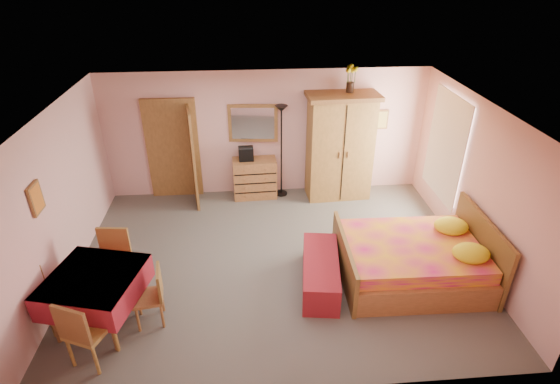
{
  "coord_description": "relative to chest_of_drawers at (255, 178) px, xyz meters",
  "views": [
    {
      "loc": [
        -0.41,
        -5.86,
        4.57
      ],
      "look_at": [
        0.1,
        0.3,
        1.15
      ],
      "focal_mm": 28.0,
      "sensor_mm": 36.0,
      "label": 1
    }
  ],
  "objects": [
    {
      "name": "floor",
      "position": [
        0.27,
        -2.25,
        -0.42
      ],
      "size": [
        6.5,
        6.5,
        0.0
      ],
      "primitive_type": "plane",
      "color": "#646058",
      "rests_on": "ground"
    },
    {
      "name": "ceiling",
      "position": [
        0.27,
        -2.25,
        2.18
      ],
      "size": [
        6.5,
        6.5,
        0.0
      ],
      "primitive_type": "plane",
      "rotation": [
        3.14,
        0.0,
        0.0
      ],
      "color": "brown",
      "rests_on": "wall_back"
    },
    {
      "name": "wall_back",
      "position": [
        0.27,
        0.25,
        0.88
      ],
      "size": [
        6.5,
        0.1,
        2.6
      ],
      "primitive_type": "cube",
      "color": "#E3A9A5",
      "rests_on": "floor"
    },
    {
      "name": "wall_front",
      "position": [
        0.27,
        -4.75,
        0.88
      ],
      "size": [
        6.5,
        0.1,
        2.6
      ],
      "primitive_type": "cube",
      "color": "#E3A9A5",
      "rests_on": "floor"
    },
    {
      "name": "wall_left",
      "position": [
        -2.98,
        -2.25,
        0.88
      ],
      "size": [
        0.1,
        5.0,
        2.6
      ],
      "primitive_type": "cube",
      "color": "#E3A9A5",
      "rests_on": "floor"
    },
    {
      "name": "wall_right",
      "position": [
        3.52,
        -2.25,
        0.88
      ],
      "size": [
        0.1,
        5.0,
        2.6
      ],
      "primitive_type": "cube",
      "color": "#E3A9A5",
      "rests_on": "floor"
    },
    {
      "name": "doorway",
      "position": [
        -1.63,
        0.22,
        0.61
      ],
      "size": [
        1.06,
        0.12,
        2.15
      ],
      "primitive_type": "cube",
      "color": "#9E6B35",
      "rests_on": "floor"
    },
    {
      "name": "window",
      "position": [
        3.48,
        -1.05,
        1.03
      ],
      "size": [
        0.08,
        1.4,
        1.95
      ],
      "primitive_type": "cube",
      "color": "white",
      "rests_on": "wall_right"
    },
    {
      "name": "picture_left",
      "position": [
        -2.95,
        -2.85,
        1.28
      ],
      "size": [
        0.04,
        0.32,
        0.42
      ],
      "primitive_type": "cube",
      "color": "orange",
      "rests_on": "wall_left"
    },
    {
      "name": "picture_back",
      "position": [
        2.62,
        0.22,
        1.13
      ],
      "size": [
        0.3,
        0.04,
        0.4
      ],
      "primitive_type": "cube",
      "color": "#D8BF59",
      "rests_on": "wall_back"
    },
    {
      "name": "chest_of_drawers",
      "position": [
        0.0,
        0.0,
        0.0
      ],
      "size": [
        0.91,
        0.48,
        0.84
      ],
      "primitive_type": "cube",
      "rotation": [
        0.0,
        0.0,
        0.04
      ],
      "color": "#AB6C3A",
      "rests_on": "floor"
    },
    {
      "name": "wall_mirror",
      "position": [
        0.0,
        0.21,
        1.13
      ],
      "size": [
        0.99,
        0.14,
        0.78
      ],
      "primitive_type": "cube",
      "rotation": [
        0.0,
        0.0,
        -0.09
      ],
      "color": "silver",
      "rests_on": "wall_back"
    },
    {
      "name": "stereo",
      "position": [
        -0.16,
        0.01,
        0.56
      ],
      "size": [
        0.3,
        0.23,
        0.28
      ],
      "primitive_type": "cube",
      "rotation": [
        0.0,
        0.0,
        0.04
      ],
      "color": "black",
      "rests_on": "chest_of_drawers"
    },
    {
      "name": "floor_lamp",
      "position": [
        0.56,
        0.04,
        0.56
      ],
      "size": [
        0.26,
        0.26,
        1.96
      ],
      "primitive_type": "cube",
      "rotation": [
        0.0,
        0.0,
        -0.05
      ],
      "color": "black",
      "rests_on": "floor"
    },
    {
      "name": "wardrobe",
      "position": [
        1.73,
        -0.08,
        0.68
      ],
      "size": [
        1.43,
        0.79,
        2.19
      ],
      "primitive_type": "cube",
      "rotation": [
        0.0,
        0.0,
        0.05
      ],
      "color": "#A37537",
      "rests_on": "floor"
    },
    {
      "name": "sunflower_vase",
      "position": [
        1.87,
        0.02,
        2.04
      ],
      "size": [
        0.23,
        0.23,
        0.53
      ],
      "primitive_type": "cube",
      "rotation": [
        0.0,
        0.0,
        -0.08
      ],
      "color": "yellow",
      "rests_on": "wardrobe"
    },
    {
      "name": "bed",
      "position": [
        2.36,
        -2.83,
        0.1
      ],
      "size": [
        2.27,
        1.8,
        1.03
      ],
      "primitive_type": "cube",
      "rotation": [
        0.0,
        0.0,
        -0.02
      ],
      "color": "#CC1368",
      "rests_on": "floor"
    },
    {
      "name": "bench",
      "position": [
        0.91,
        -2.91,
        -0.18
      ],
      "size": [
        0.72,
        1.49,
        0.48
      ],
      "primitive_type": "cube",
      "rotation": [
        0.0,
        0.0,
        -0.14
      ],
      "color": "maroon",
      "rests_on": "floor"
    },
    {
      "name": "dining_table",
      "position": [
        -2.23,
        -3.45,
        -0.0
      ],
      "size": [
        1.38,
        1.38,
        0.84
      ],
      "primitive_type": "cube",
      "rotation": [
        0.0,
        0.0,
        -0.25
      ],
      "color": "maroon",
      "rests_on": "floor"
    },
    {
      "name": "chair_south",
      "position": [
        -2.16,
        -4.07,
        0.09
      ],
      "size": [
        0.61,
        0.61,
        1.02
      ],
      "primitive_type": "cube",
      "rotation": [
        0.0,
        0.0,
        -0.41
      ],
      "color": "#AF7F3B",
      "rests_on": "floor"
    },
    {
      "name": "chair_north",
      "position": [
        -2.19,
        -2.82,
        0.09
      ],
      "size": [
        0.51,
        0.51,
        1.03
      ],
      "primitive_type": "cube",
      "rotation": [
        0.0,
        0.0,
        3.03
      ],
      "color": "#A86A39",
      "rests_on": "floor"
    },
    {
      "name": "chair_west",
      "position": [
        -2.91,
        -3.45,
        0.01
      ],
      "size": [
        0.52,
        0.52,
        0.87
      ],
      "primitive_type": "cube",
      "rotation": [
        0.0,
        0.0,
        -1.97
      ],
      "color": "olive",
      "rests_on": "floor"
    },
    {
      "name": "chair_east",
      "position": [
        -1.57,
        -3.47,
        0.02
      ],
      "size": [
        0.45,
        0.45,
        0.87
      ],
      "primitive_type": "cube",
      "rotation": [
        0.0,
        0.0,
        1.72
      ],
      "color": "#A66B38",
      "rests_on": "floor"
    }
  ]
}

